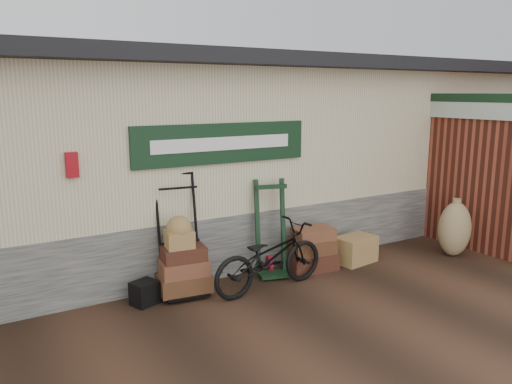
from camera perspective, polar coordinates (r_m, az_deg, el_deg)
ground at (r=6.71m, az=2.64°, el=-11.85°), size 80.00×80.00×0.00m
station_building at (r=8.64m, az=-7.37°, el=4.42°), size 14.40×4.10×3.20m
brick_outbuilding at (r=10.37m, az=21.06°, el=3.16°), size 1.71×4.51×2.62m
porter_trolley at (r=6.67m, az=-8.74°, el=-4.70°), size 0.88×0.71×1.62m
green_barrow at (r=7.26m, az=1.76°, el=-4.16°), size 0.60×0.55×1.40m
suitcase_stack at (r=7.60m, az=6.31°, el=-6.44°), size 0.79×0.55×0.66m
wicker_hamper at (r=8.06m, az=11.30°, el=-6.45°), size 0.69×0.50×0.42m
black_trunk at (r=6.57m, az=-12.63°, el=-11.19°), size 0.37×0.35×0.30m
bicycle at (r=6.75m, az=1.55°, el=-7.06°), size 0.76×1.80×1.02m
burlap_sack_left at (r=8.78m, az=21.76°, el=-3.95°), size 0.59×0.51×0.90m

